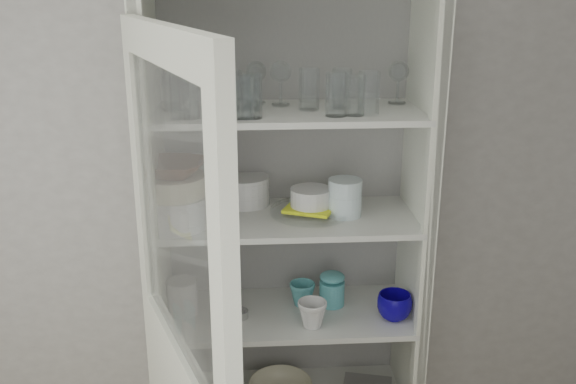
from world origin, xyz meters
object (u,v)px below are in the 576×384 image
(goblet_2, at_px, (281,81))
(white_ramekin, at_px, (311,197))
(goblet_0, at_px, (172,84))
(glass_platter, at_px, (311,211))
(plate_stack_front, at_px, (175,210))
(measuring_cups, at_px, (230,313))
(cream_bowl, at_px, (173,185))
(grey_bowl_stack, at_px, (345,198))
(goblet_1, at_px, (256,81))
(mug_white, at_px, (312,314))
(goblet_3, at_px, (398,81))
(terracotta_bowl, at_px, (172,168))
(mug_teal, at_px, (302,294))
(plate_stack_back, at_px, (245,190))
(yellow_trivet, at_px, (311,207))
(teal_jar, at_px, (332,291))
(white_canister, at_px, (183,297))
(pantry_cabinet, at_px, (287,285))
(mug_blue, at_px, (394,306))

(goblet_2, height_order, white_ramekin, goblet_2)
(goblet_0, height_order, glass_platter, goblet_0)
(white_ramekin, bearing_deg, plate_stack_front, -169.94)
(plate_stack_front, bearing_deg, measuring_cups, 7.79)
(cream_bowl, xyz_separation_m, measuring_cups, (0.18, 0.02, -0.53))
(white_ramekin, relative_size, grey_bowl_stack, 1.11)
(goblet_0, bearing_deg, goblet_1, 9.26)
(glass_platter, distance_m, grey_bowl_stack, 0.14)
(mug_white, bearing_deg, goblet_2, 137.67)
(plate_stack_front, xyz_separation_m, white_ramekin, (0.50, 0.09, 0.01))
(goblet_3, height_order, white_ramekin, goblet_3)
(terracotta_bowl, distance_m, mug_teal, 0.74)
(goblet_1, xyz_separation_m, grey_bowl_stack, (0.32, -0.13, -0.41))
(plate_stack_back, relative_size, glass_platter, 0.62)
(yellow_trivet, height_order, measuring_cups, yellow_trivet)
(terracotta_bowl, distance_m, teal_jar, 0.81)
(goblet_2, xyz_separation_m, goblet_3, (0.43, 0.01, -0.00))
(goblet_2, bearing_deg, goblet_0, -178.90)
(terracotta_bowl, bearing_deg, goblet_1, 32.17)
(goblet_3, xyz_separation_m, yellow_trivet, (-0.32, -0.07, -0.46))
(cream_bowl, height_order, white_canister, cream_bowl)
(terracotta_bowl, bearing_deg, plate_stack_back, 40.04)
(pantry_cabinet, height_order, goblet_3, pantry_cabinet)
(mug_white, xyz_separation_m, white_canister, (-0.49, 0.14, 0.02))
(plate_stack_front, distance_m, mug_teal, 0.63)
(goblet_3, bearing_deg, plate_stack_front, -169.35)
(white_canister, bearing_deg, goblet_0, 90.00)
(goblet_0, distance_m, white_ramekin, 0.65)
(plate_stack_back, distance_m, mug_teal, 0.47)
(measuring_cups, distance_m, white_canister, 0.20)
(goblet_3, height_order, cream_bowl, goblet_3)
(grey_bowl_stack, distance_m, mug_white, 0.45)
(goblet_0, bearing_deg, goblet_3, 0.99)
(goblet_2, bearing_deg, mug_blue, -21.70)
(white_ramekin, bearing_deg, measuring_cups, -168.63)
(plate_stack_back, bearing_deg, cream_bowl, -139.96)
(pantry_cabinet, distance_m, cream_bowl, 0.64)
(goblet_2, distance_m, plate_stack_front, 0.60)
(pantry_cabinet, relative_size, mug_teal, 20.55)
(cream_bowl, bearing_deg, white_ramekin, 10.06)
(goblet_3, distance_m, plate_stack_front, 0.94)
(plate_stack_front, relative_size, cream_bowl, 1.11)
(glass_platter, relative_size, measuring_cups, 3.13)
(mug_blue, bearing_deg, white_ramekin, 139.60)
(goblet_1, bearing_deg, terracotta_bowl, -147.83)
(goblet_3, relative_size, teal_jar, 1.42)
(yellow_trivet, bearing_deg, mug_blue, -19.14)
(white_ramekin, bearing_deg, cream_bowl, -169.94)
(goblet_2, xyz_separation_m, plate_stack_front, (-0.39, -0.15, -0.43))
(plate_stack_back, bearing_deg, mug_white, -47.97)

